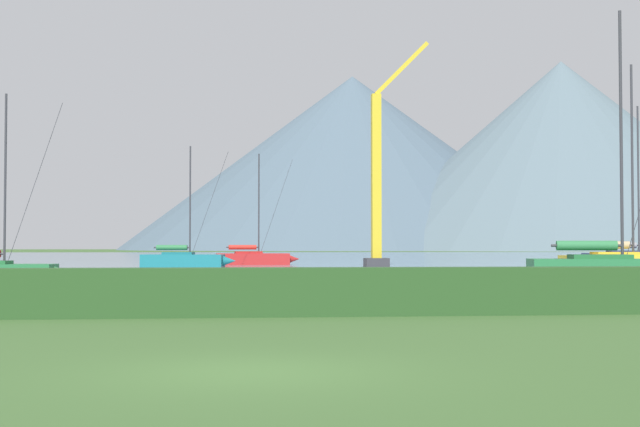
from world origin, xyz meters
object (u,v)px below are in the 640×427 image
(sailboat_slip_7, at_px, (633,259))
(sailboat_slip_8, at_px, (611,268))
(sailboat_slip_5, at_px, (625,262))
(sailboat_slip_2, at_px, (184,259))
(dock_crane, at_px, (378,190))
(sailboat_slip_6, at_px, (254,258))

(sailboat_slip_7, relative_size, sailboat_slip_8, 1.02)
(sailboat_slip_5, bearing_deg, sailboat_slip_7, 69.52)
(sailboat_slip_7, xyz_separation_m, sailboat_slip_8, (-15.92, -31.99, -0.01))
(sailboat_slip_2, distance_m, sailboat_slip_5, 37.55)
(sailboat_slip_8, bearing_deg, sailboat_slip_2, 130.86)
(sailboat_slip_5, distance_m, sailboat_slip_7, 19.86)
(sailboat_slip_8, xyz_separation_m, dock_crane, (-5.40, 35.87, 5.96))
(sailboat_slip_2, bearing_deg, sailboat_slip_8, -50.60)
(sailboat_slip_5, height_order, sailboat_slip_8, sailboat_slip_5)
(sailboat_slip_2, relative_size, dock_crane, 0.53)
(sailboat_slip_6, relative_size, sailboat_slip_8, 0.80)
(sailboat_slip_2, bearing_deg, sailboat_slip_5, -29.80)
(sailboat_slip_8, bearing_deg, sailboat_slip_6, 118.79)
(sailboat_slip_8, distance_m, dock_crane, 36.76)
(sailboat_slip_5, relative_size, sailboat_slip_8, 1.02)
(sailboat_slip_6, relative_size, dock_crane, 0.55)
(sailboat_slip_2, xyz_separation_m, dock_crane, (16.73, -1.82, 6.04))
(sailboat_slip_6, relative_size, sailboat_slip_7, 0.79)
(sailboat_slip_2, height_order, sailboat_slip_8, sailboat_slip_8)
(sailboat_slip_6, distance_m, sailboat_slip_7, 35.20)
(sailboat_slip_2, height_order, sailboat_slip_6, sailboat_slip_6)
(sailboat_slip_2, bearing_deg, sailboat_slip_6, 65.58)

